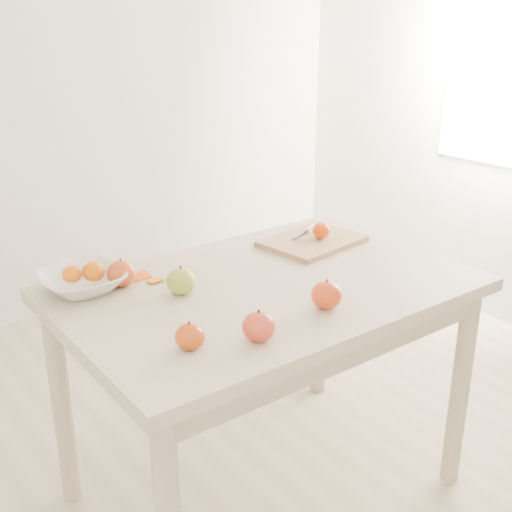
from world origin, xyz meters
TOP-DOWN VIEW (x-y plane):
  - ground at (0.00, 0.00)m, footprint 3.50×3.50m
  - table at (0.00, 0.00)m, footprint 1.20×0.80m
  - cutting_board at (0.34, 0.18)m, footprint 0.36×0.29m
  - board_tangerine at (0.37, 0.17)m, footprint 0.06×0.06m
  - fruit_bowl at (-0.46, 0.27)m, footprint 0.24×0.24m
  - bowl_tangerine_near at (-0.48, 0.28)m, footprint 0.06×0.06m
  - bowl_tangerine_far at (-0.43, 0.25)m, footprint 0.06×0.06m
  - orange_peel_a at (-0.28, 0.26)m, footprint 0.06×0.05m
  - orange_peel_b at (-0.26, 0.20)m, footprint 0.05×0.04m
  - paring_knife at (0.39, 0.25)m, footprint 0.16×0.08m
  - apple_green at (-0.24, 0.08)m, footprint 0.09×0.09m
  - apple_red_a at (-0.35, 0.23)m, footprint 0.09×0.09m
  - apple_red_e at (0.03, -0.23)m, footprint 0.08×0.08m
  - apple_red_c at (-0.23, -0.27)m, footprint 0.08×0.08m
  - apple_red_d at (-0.39, -0.21)m, footprint 0.07×0.07m

SIDE VIEW (x-z plane):
  - ground at x=0.00m, z-range 0.00..0.00m
  - table at x=0.00m, z-range 0.28..1.03m
  - orange_peel_a at x=-0.28m, z-range 0.75..0.76m
  - orange_peel_b at x=-0.26m, z-range 0.75..0.76m
  - cutting_board at x=0.34m, z-range 0.75..0.77m
  - paring_knife at x=0.39m, z-range 0.77..0.78m
  - fruit_bowl at x=-0.46m, z-range 0.75..0.81m
  - apple_red_d at x=-0.39m, z-range 0.75..0.81m
  - apple_red_c at x=-0.23m, z-range 0.75..0.82m
  - apple_red_e at x=0.03m, z-range 0.75..0.83m
  - apple_green at x=-0.24m, z-range 0.75..0.83m
  - apple_red_a at x=-0.35m, z-range 0.75..0.83m
  - board_tangerine at x=0.37m, z-range 0.77..0.82m
  - bowl_tangerine_near at x=-0.48m, z-range 0.78..0.83m
  - bowl_tangerine_far at x=-0.43m, z-range 0.78..0.84m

